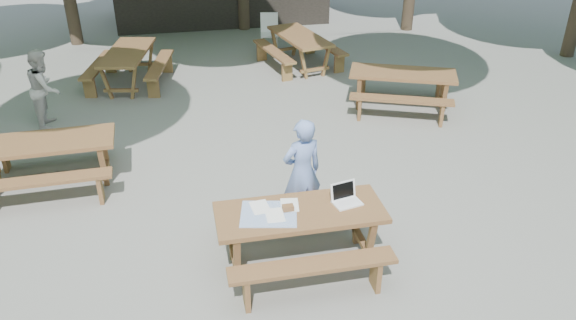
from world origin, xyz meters
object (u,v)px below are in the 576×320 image
(second_person, at_px, (44,88))
(plastic_chair, at_px, (270,40))
(main_picnic_table, at_px, (300,235))
(picnic_table_nw, at_px, (48,162))
(woman, at_px, (302,172))

(second_person, xyz_separation_m, plastic_chair, (4.75, 3.54, -0.45))
(main_picnic_table, relative_size, picnic_table_nw, 0.99)
(picnic_table_nw, relative_size, second_person, 1.42)
(plastic_chair, bearing_deg, second_person, -134.04)
(plastic_chair, bearing_deg, picnic_table_nw, -117.83)
(main_picnic_table, xyz_separation_m, plastic_chair, (1.12, 8.36, -0.13))
(main_picnic_table, height_order, second_person, second_person)
(woman, bearing_deg, second_person, -58.94)
(plastic_chair, bearing_deg, woman, -87.60)
(main_picnic_table, distance_m, second_person, 6.04)
(main_picnic_table, xyz_separation_m, picnic_table_nw, (-3.28, 2.53, 0.00))
(picnic_table_nw, xyz_separation_m, plastic_chair, (4.40, 5.83, -0.13))
(woman, height_order, plastic_chair, woman)
(main_picnic_table, height_order, picnic_table_nw, same)
(picnic_table_nw, bearing_deg, main_picnic_table, -39.82)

